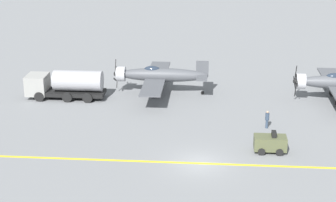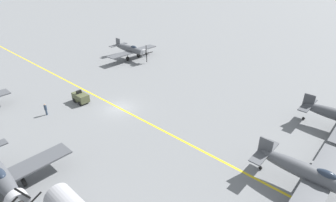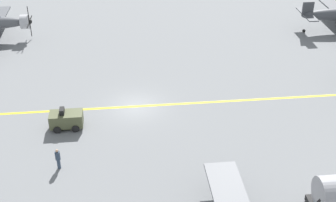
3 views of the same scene
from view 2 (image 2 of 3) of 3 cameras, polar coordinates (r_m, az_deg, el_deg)
name	(u,v)px [view 2 (image 2 of 3)]	position (r m, az deg, el deg)	size (l,w,h in m)	color
ground_plane	(120,108)	(37.42, -10.50, -1.55)	(400.00, 400.00, 0.00)	slate
taxiway_stripe	(120,108)	(37.42, -10.50, -1.54)	(0.30, 160.00, 0.01)	yellow
airplane_far_center	(315,176)	(26.18, 29.37, -14.04)	(12.00, 9.98, 3.65)	#505258
airplane_near_left	(132,50)	(56.92, -7.93, 11.03)	(12.00, 9.98, 3.80)	#54575C
tow_tractor	(81,97)	(40.14, -18.48, 0.78)	(1.57, 2.60, 1.79)	#515638
ground_crew_walking	(46,109)	(38.41, -25.08, -1.56)	(0.36, 0.36, 1.63)	#334256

